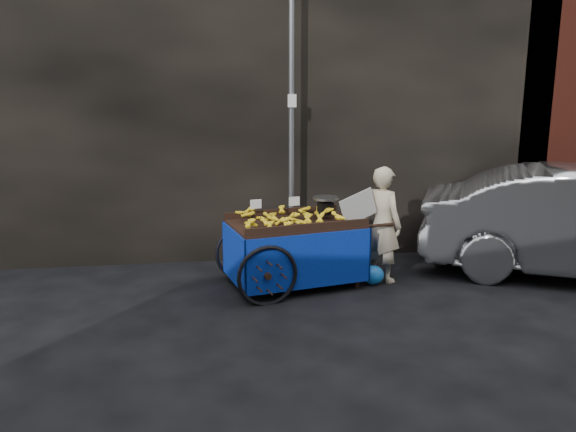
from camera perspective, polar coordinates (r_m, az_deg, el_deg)
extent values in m
plane|color=black|center=(7.21, -0.47, -7.97)|extent=(80.00, 80.00, 0.00)
cube|color=black|center=(9.29, -9.03, 12.21)|extent=(11.00, 2.00, 5.00)
cube|color=#591E14|center=(11.30, 26.84, 11.07)|extent=(3.00, 2.00, 5.00)
cylinder|color=slate|center=(8.10, 0.36, 8.80)|extent=(0.08, 0.08, 4.00)
cube|color=white|center=(8.04, 0.42, 11.63)|extent=(0.12, 0.02, 0.18)
cube|color=black|center=(7.33, 0.69, -0.91)|extent=(1.82, 1.35, 0.06)
cube|color=black|center=(7.76, -0.60, 0.38)|extent=(1.61, 0.39, 0.10)
cube|color=black|center=(6.88, 2.15, -1.19)|extent=(1.61, 0.39, 0.10)
cube|color=black|center=(7.37, 7.07, -4.24)|extent=(0.06, 0.06, 0.82)
cube|color=black|center=(8.08, 4.38, -2.69)|extent=(0.06, 0.06, 0.82)
cylinder|color=black|center=(7.43, 9.61, -0.90)|extent=(0.51, 0.15, 0.04)
cylinder|color=black|center=(8.13, 6.72, 0.34)|extent=(0.51, 0.15, 0.04)
torus|color=black|center=(6.78, -2.08, -6.11)|extent=(0.76, 0.21, 0.77)
torus|color=black|center=(7.79, -4.69, -3.67)|extent=(0.76, 0.21, 0.77)
cylinder|color=black|center=(7.28, -3.48, -4.81)|extent=(0.29, 1.13, 0.05)
cube|color=navy|center=(6.96, 2.25, -4.64)|extent=(1.65, 0.38, 0.70)
cube|color=navy|center=(7.90, -0.70, -2.55)|extent=(1.65, 0.38, 0.70)
cube|color=navy|center=(7.18, -5.53, -4.15)|extent=(0.25, 1.05, 0.70)
cube|color=navy|center=(7.75, 6.42, -2.91)|extent=(0.25, 1.05, 0.70)
cube|color=black|center=(7.52, 3.83, 0.76)|extent=(0.21, 0.18, 0.16)
cylinder|color=silver|center=(7.49, 3.85, 1.84)|extent=(0.41, 0.41, 0.03)
cube|color=white|center=(6.98, -3.29, 1.22)|extent=(0.14, 0.04, 0.11)
cube|color=white|center=(7.14, 0.64, 1.51)|extent=(0.14, 0.04, 0.11)
imported|color=#C0B08F|center=(7.64, 9.60, -0.83)|extent=(0.63, 0.68, 1.57)
cube|color=silver|center=(7.36, 7.16, 0.91)|extent=(0.56, 0.19, 0.50)
ellipsoid|color=blue|center=(7.61, 8.64, -5.95)|extent=(0.29, 0.23, 0.26)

